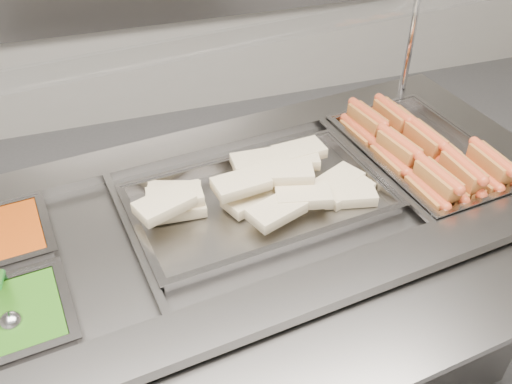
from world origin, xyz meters
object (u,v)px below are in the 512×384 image
object	(u,v)px
sneeze_guard	(203,48)
pan_wraps	(259,205)
pan_hotdogs	(421,160)
serving_spoon	(9,315)
steam_counter	(242,311)

from	to	relation	value
sneeze_guard	pan_wraps	bearing A→B (deg)	-67.77
sneeze_guard	pan_wraps	size ratio (longest dim) A/B	2.31
pan_hotdogs	pan_wraps	size ratio (longest dim) A/B	0.81
pan_wraps	serving_spoon	distance (m)	0.67
steam_counter	sneeze_guard	size ratio (longest dim) A/B	1.18
steam_counter	serving_spoon	size ratio (longest dim) A/B	10.91
pan_wraps	serving_spoon	world-z (taller)	serving_spoon
pan_hotdogs	serving_spoon	xyz separation A→B (m)	(-1.17, -0.29, 0.05)
steam_counter	sneeze_guard	bearing A→B (deg)	96.88
sneeze_guard	serving_spoon	world-z (taller)	sneeze_guard
sneeze_guard	pan_hotdogs	xyz separation A→B (m)	(0.63, -0.14, -0.39)
pan_hotdogs	pan_wraps	distance (m)	0.55
sneeze_guard	pan_hotdogs	size ratio (longest dim) A/B	2.85
sneeze_guard	serving_spoon	size ratio (longest dim) A/B	9.28
steam_counter	serving_spoon	world-z (taller)	serving_spoon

